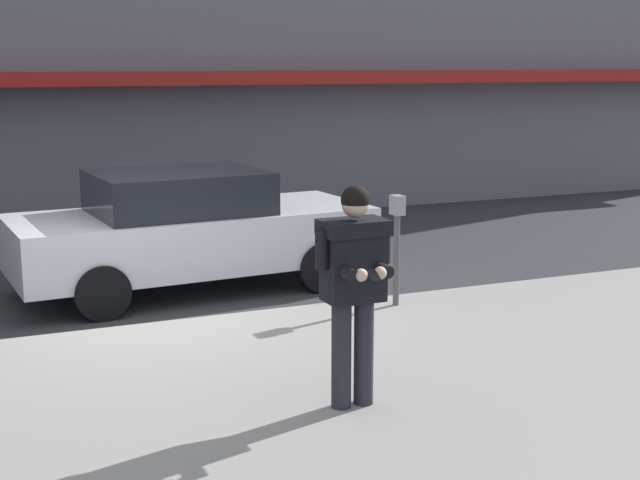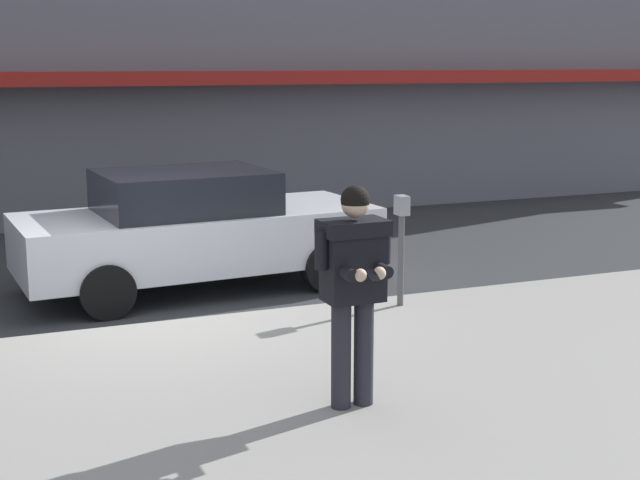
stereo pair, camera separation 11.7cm
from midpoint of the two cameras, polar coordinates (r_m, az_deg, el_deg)
ground_plane at (r=9.97m, az=-11.49°, el=-5.68°), size 80.00×80.00×0.00m
sidewalk at (r=7.64m, az=0.44°, el=-10.22°), size 32.00×5.30×0.14m
curb_paint_line at (r=10.25m, az=-6.04°, el=-5.03°), size 28.00×0.12×0.01m
parked_sedan_mid at (r=11.45m, az=-8.63°, el=0.70°), size 4.63×2.19×1.54m
man_texting_on_phone at (r=7.01m, az=1.70°, el=-2.08°), size 0.65×0.59×1.81m
parking_meter at (r=10.08m, az=4.61°, el=0.39°), size 0.12×0.18×1.27m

